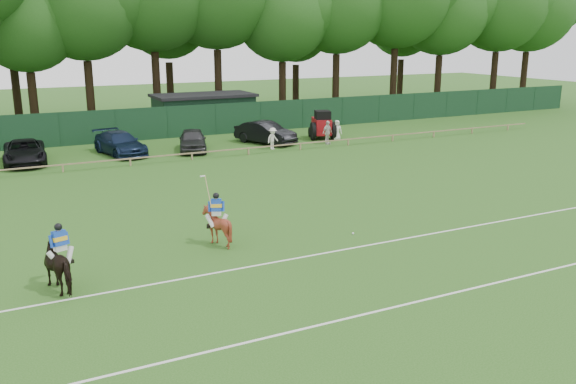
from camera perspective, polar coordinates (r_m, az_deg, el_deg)
ground at (r=23.90m, az=2.16°, el=-5.02°), size 160.00×160.00×0.00m
horse_dark at (r=21.01m, az=-20.40°, el=-6.38°), size 1.46×2.15×1.66m
horse_chestnut at (r=23.95m, az=-6.67°, el=-3.17°), size 1.64×1.73×1.50m
suv_black at (r=42.02m, az=-23.43°, el=3.45°), size 2.78×5.52×1.50m
sedan_navy at (r=43.02m, az=-15.44°, el=4.40°), size 3.17×5.64×1.54m
hatch_grey at (r=43.30m, az=-8.91°, el=4.82°), size 3.08×4.88×1.55m
estate_black at (r=45.77m, az=-2.13°, el=5.57°), size 3.60×5.26×1.64m
spectator_left at (r=43.43m, az=-1.44°, el=5.02°), size 1.14×0.90×1.54m
spectator_mid at (r=45.58m, az=3.70°, el=5.58°), size 1.11×0.77×1.74m
spectator_right at (r=47.25m, az=4.60°, el=5.77°), size 0.91×0.82×1.56m
rider_dark at (r=20.76m, az=-20.56°, el=-4.47°), size 0.92×0.52×1.41m
rider_chestnut at (r=23.73m, az=-6.73°, el=-1.57°), size 0.91×0.77×2.05m
polo_ball at (r=25.28m, az=6.10°, el=-3.87°), size 0.09×0.09×0.09m
pitch_lines at (r=21.10m, az=6.78°, el=-7.83°), size 60.00×5.10×0.01m
pitch_rail at (r=39.97m, az=-10.36°, el=3.46°), size 62.10×0.10×0.50m
perimeter_fence at (r=48.43m, az=-13.46°, el=6.20°), size 92.08×0.08×2.50m
utility_shed at (r=52.89m, az=-7.88°, el=7.46°), size 8.40×4.40×3.04m
tree_row at (r=56.77m, az=-13.32°, el=6.13°), size 96.00×12.00×21.00m
tractor at (r=47.85m, az=3.19°, el=6.24°), size 2.51×3.07×2.23m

